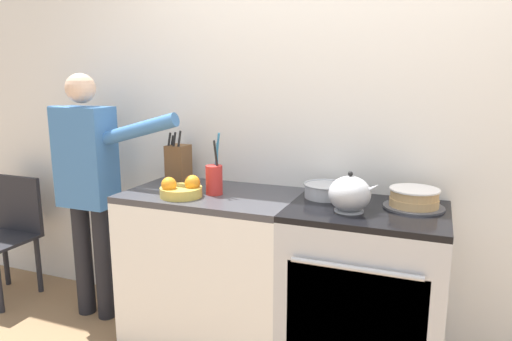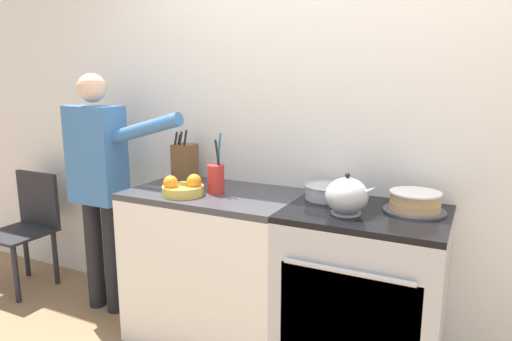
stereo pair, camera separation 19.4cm
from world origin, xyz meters
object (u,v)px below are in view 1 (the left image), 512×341
at_px(tea_kettle, 350,194).
at_px(mixing_bowl, 326,190).
at_px(utensil_crock, 214,179).
at_px(dining_chair, 9,229).
at_px(knife_block, 178,164).
at_px(fruit_bowl, 181,189).
at_px(person_baker, 88,177).
at_px(layer_cake, 414,199).
at_px(stove_range, 363,292).

xyz_separation_m(tea_kettle, mixing_bowl, (-0.16, 0.21, -0.05)).
distance_m(utensil_crock, dining_chair, 1.69).
height_order(tea_kettle, utensil_crock, utensil_crock).
bearing_deg(knife_block, mixing_bowl, -1.18).
height_order(tea_kettle, fruit_bowl, tea_kettle).
bearing_deg(mixing_bowl, person_baker, -173.24).
bearing_deg(person_baker, dining_chair, -174.51).
relative_size(layer_cake, knife_block, 0.91).
bearing_deg(tea_kettle, fruit_bowl, -176.00).
xyz_separation_m(stove_range, tea_kettle, (-0.07, -0.08, 0.52)).
height_order(knife_block, fruit_bowl, knife_block).
bearing_deg(person_baker, layer_cake, 12.01).
distance_m(stove_range, mixing_bowl, 0.55).
distance_m(layer_cake, knife_block, 1.36).
height_order(mixing_bowl, fruit_bowl, fruit_bowl).
relative_size(utensil_crock, dining_chair, 0.41).
xyz_separation_m(layer_cake, utensil_crock, (-1.02, -0.12, 0.04)).
bearing_deg(fruit_bowl, tea_kettle, 4.00).
bearing_deg(stove_range, layer_cake, 23.58).
height_order(mixing_bowl, dining_chair, mixing_bowl).
bearing_deg(person_baker, fruit_bowl, -0.18).
distance_m(stove_range, layer_cake, 0.54).
distance_m(mixing_bowl, knife_block, 0.91).
distance_m(knife_block, dining_chair, 1.40).
bearing_deg(person_baker, tea_kettle, 6.55).
height_order(fruit_bowl, person_baker, person_baker).
relative_size(tea_kettle, knife_block, 0.77).
bearing_deg(fruit_bowl, stove_range, 8.51).
xyz_separation_m(tea_kettle, knife_block, (-1.07, 0.23, 0.03)).
xyz_separation_m(knife_block, utensil_crock, (0.33, -0.18, -0.03)).
bearing_deg(utensil_crock, person_baker, -179.18).
xyz_separation_m(person_baker, dining_chair, (-0.76, 0.03, -0.43)).
bearing_deg(stove_range, tea_kettle, -131.83).
bearing_deg(knife_block, layer_cake, -2.48).
distance_m(tea_kettle, utensil_crock, 0.74).
distance_m(mixing_bowl, dining_chair, 2.25).
bearing_deg(dining_chair, utensil_crock, 27.20).
relative_size(knife_block, person_baker, 0.21).
height_order(layer_cake, tea_kettle, tea_kettle).
relative_size(tea_kettle, mixing_bowl, 1.02).
bearing_deg(fruit_bowl, layer_cake, 11.36).
distance_m(stove_range, dining_chair, 2.43).
xyz_separation_m(fruit_bowl, dining_chair, (-1.48, 0.14, -0.45)).
bearing_deg(tea_kettle, dining_chair, 178.16).
distance_m(layer_cake, tea_kettle, 0.33).
xyz_separation_m(stove_range, fruit_bowl, (-0.95, -0.14, 0.48)).
distance_m(knife_block, utensil_crock, 0.38).
bearing_deg(dining_chair, knife_block, 34.84).
height_order(stove_range, fruit_bowl, fruit_bowl).
relative_size(utensil_crock, fruit_bowl, 1.50).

